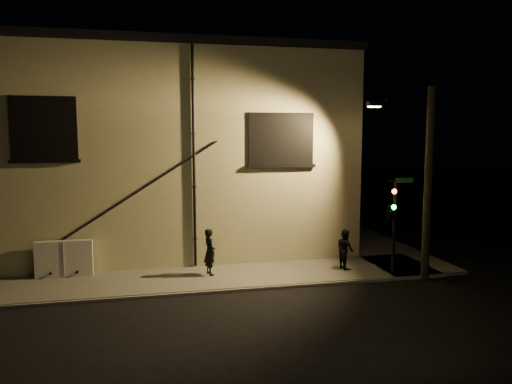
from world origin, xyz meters
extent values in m
plane|color=black|center=(0.00, 0.00, 0.00)|extent=(90.00, 90.00, 0.00)
cube|color=#5E5D54|center=(-3.00, 1.50, 0.06)|extent=(20.00, 3.00, 0.12)
cube|color=#5E5D54|center=(6.50, 8.00, 0.06)|extent=(3.00, 16.00, 0.12)
cube|color=#B7B484|center=(-3.00, 9.00, 4.25)|extent=(16.00, 12.00, 8.50)
cube|color=black|center=(-3.00, 9.00, 8.65)|extent=(16.20, 12.20, 0.30)
cube|color=black|center=(-7.00, 2.98, 5.40)|extent=(2.20, 0.10, 2.20)
cube|color=black|center=(-7.00, 3.00, 5.40)|extent=(1.98, 0.05, 1.98)
cube|color=black|center=(1.60, 2.98, 5.00)|extent=(2.60, 0.10, 2.00)
cube|color=#A5B28C|center=(1.60, 3.00, 5.00)|extent=(2.38, 0.05, 1.78)
cylinder|color=black|center=(-1.80, 2.92, 4.31)|extent=(0.11, 0.11, 8.30)
cylinder|color=black|center=(-4.00, 2.95, 3.00)|extent=(5.96, 0.04, 3.75)
cylinder|color=black|center=(-3.88, 2.95, 3.06)|extent=(5.96, 0.04, 3.75)
cube|color=beige|center=(-6.50, 2.70, 0.77)|extent=(1.96, 0.33, 1.29)
imported|color=black|center=(-1.40, 1.74, 0.96)|extent=(0.54, 0.69, 1.68)
imported|color=black|center=(3.69, 1.41, 0.87)|extent=(0.64, 0.79, 1.50)
cylinder|color=black|center=(5.16, 0.43, 1.80)|extent=(0.12, 0.12, 3.36)
imported|color=black|center=(4.94, 0.31, 2.51)|extent=(0.67, 2.06, 0.81)
sphere|color=#FF140C|center=(4.96, 0.13, 3.17)|extent=(0.17, 0.17, 0.17)
sphere|color=#14FF3F|center=(4.96, 0.13, 2.61)|extent=(0.17, 0.17, 0.17)
cube|color=#0C4C1E|center=(5.51, 0.43, 3.53)|extent=(0.70, 0.03, 0.18)
cylinder|color=black|center=(6.13, -0.09, 3.42)|extent=(0.28, 0.28, 6.83)
cylinder|color=black|center=(5.33, 0.46, 6.36)|extent=(1.74, 0.95, 0.10)
cube|color=black|center=(4.53, 1.01, 6.26)|extent=(0.55, 0.28, 0.18)
cube|color=#FFC672|center=(4.53, 1.01, 6.16)|extent=(0.42, 0.20, 0.04)
camera|label=1|loc=(-3.70, -15.77, 5.27)|focal=35.00mm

